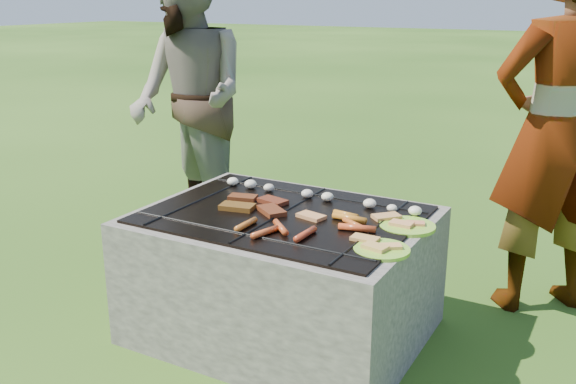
# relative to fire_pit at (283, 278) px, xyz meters

# --- Properties ---
(lawn) EXTENTS (60.00, 60.00, 0.00)m
(lawn) POSITION_rel_fire_pit_xyz_m (0.00, 0.00, -0.28)
(lawn) COLOR #204310
(lawn) RESTS_ON ground
(fire_pit) EXTENTS (1.30, 1.00, 0.62)m
(fire_pit) POSITION_rel_fire_pit_xyz_m (0.00, 0.00, 0.00)
(fire_pit) COLOR gray
(fire_pit) RESTS_ON ground
(mushrooms) EXTENTS (1.06, 0.06, 0.04)m
(mushrooms) POSITION_rel_fire_pit_xyz_m (0.03, 0.27, 0.35)
(mushrooms) COLOR #F1EBCD
(mushrooms) RESTS_ON fire_pit
(pork_slabs) EXTENTS (0.39, 0.28, 0.02)m
(pork_slabs) POSITION_rel_fire_pit_xyz_m (-0.16, 0.01, 0.34)
(pork_slabs) COLOR brown
(pork_slabs) RESTS_ON fire_pit
(sausages) EXTENTS (0.54, 0.47, 0.03)m
(sausages) POSITION_rel_fire_pit_xyz_m (0.22, -0.12, 0.34)
(sausages) COLOR orange
(sausages) RESTS_ON fire_pit
(bread_on_grate) EXTENTS (0.44, 0.40, 0.02)m
(bread_on_grate) POSITION_rel_fire_pit_xyz_m (0.34, 0.02, 0.34)
(bread_on_grate) COLOR tan
(bread_on_grate) RESTS_ON fire_pit
(plate_far) EXTENTS (0.31, 0.31, 0.03)m
(plate_far) POSITION_rel_fire_pit_xyz_m (0.56, 0.12, 0.33)
(plate_far) COLOR #D0D633
(plate_far) RESTS_ON fire_pit
(plate_near) EXTENTS (0.29, 0.29, 0.03)m
(plate_near) POSITION_rel_fire_pit_xyz_m (0.56, -0.19, 0.33)
(plate_near) COLOR #B1DF35
(plate_near) RESTS_ON fire_pit
(cook) EXTENTS (0.80, 0.77, 1.85)m
(cook) POSITION_rel_fire_pit_xyz_m (1.03, 0.91, 0.64)
(cook) COLOR gray
(cook) RESTS_ON ground
(bystander) EXTENTS (1.12, 1.03, 1.85)m
(bystander) POSITION_rel_fire_pit_xyz_m (-1.21, 0.89, 0.64)
(bystander) COLOR gray
(bystander) RESTS_ON ground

